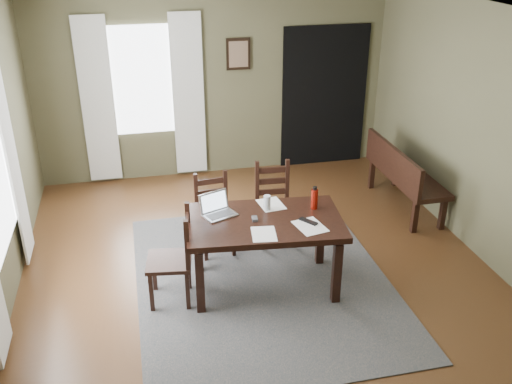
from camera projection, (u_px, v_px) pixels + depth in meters
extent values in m
cube|color=#492C16|center=(262.00, 281.00, 6.02)|extent=(5.00, 6.00, 0.01)
cube|color=brown|center=(214.00, 83.00, 8.07)|extent=(5.00, 0.02, 2.70)
cube|color=brown|center=(496.00, 142.00, 5.93)|extent=(0.02, 6.00, 2.70)
cube|color=white|center=(264.00, 17.00, 4.85)|extent=(5.00, 6.00, 0.02)
cube|color=#3D3D3D|center=(262.00, 280.00, 6.02)|extent=(2.60, 3.20, 0.01)
cube|color=black|center=(265.00, 222.00, 5.62)|extent=(1.62, 1.07, 0.06)
cube|color=black|center=(264.00, 227.00, 5.65)|extent=(1.44, 0.89, 0.05)
cube|color=black|center=(200.00, 282.00, 5.41)|extent=(0.09, 0.09, 0.65)
cube|color=black|center=(198.00, 244.00, 6.05)|extent=(0.09, 0.09, 0.65)
cube|color=black|center=(337.00, 273.00, 5.55)|extent=(0.09, 0.09, 0.65)
cube|color=black|center=(320.00, 236.00, 6.19)|extent=(0.09, 0.09, 0.65)
cube|color=black|center=(169.00, 261.00, 5.53)|extent=(0.49, 0.49, 0.04)
cube|color=black|center=(154.00, 272.00, 5.77)|extent=(0.05, 0.05, 0.42)
cube|color=black|center=(189.00, 270.00, 5.80)|extent=(0.05, 0.05, 0.42)
cube|color=black|center=(151.00, 292.00, 5.46)|extent=(0.05, 0.05, 0.42)
cube|color=black|center=(188.00, 290.00, 5.49)|extent=(0.05, 0.05, 0.42)
cube|color=black|center=(188.00, 227.00, 5.59)|extent=(0.05, 0.05, 0.53)
cube|color=black|center=(187.00, 246.00, 5.26)|extent=(0.05, 0.05, 0.53)
cube|color=black|center=(188.00, 249.00, 5.49)|extent=(0.07, 0.32, 0.07)
cube|color=black|center=(188.00, 236.00, 5.43)|extent=(0.07, 0.32, 0.07)
cube|color=black|center=(187.00, 223.00, 5.36)|extent=(0.07, 0.32, 0.07)
cube|color=black|center=(216.00, 219.00, 6.37)|extent=(0.43, 0.43, 0.04)
cube|color=black|center=(206.00, 245.00, 6.28)|extent=(0.04, 0.04, 0.39)
cube|color=black|center=(199.00, 231.00, 6.56)|extent=(0.04, 0.04, 0.39)
cube|color=black|center=(234.00, 240.00, 6.37)|extent=(0.04, 0.04, 0.39)
cube|color=black|center=(226.00, 227.00, 6.65)|extent=(0.04, 0.04, 0.39)
cube|color=black|center=(196.00, 194.00, 6.37)|extent=(0.05, 0.05, 0.49)
cube|color=black|center=(225.00, 190.00, 6.46)|extent=(0.05, 0.05, 0.49)
cube|color=black|center=(211.00, 203.00, 6.47)|extent=(0.29, 0.05, 0.07)
cube|color=black|center=(211.00, 192.00, 6.42)|extent=(0.29, 0.05, 0.07)
cube|color=black|center=(210.00, 181.00, 6.36)|extent=(0.29, 0.05, 0.07)
cube|color=black|center=(275.00, 209.00, 6.56)|extent=(0.44, 0.44, 0.04)
cube|color=black|center=(263.00, 234.00, 6.49)|extent=(0.04, 0.04, 0.41)
cube|color=black|center=(258.00, 220.00, 6.78)|extent=(0.04, 0.04, 0.41)
cube|color=black|center=(292.00, 231.00, 6.54)|extent=(0.04, 0.04, 0.41)
cube|color=black|center=(286.00, 218.00, 6.83)|extent=(0.04, 0.04, 0.41)
cube|color=black|center=(257.00, 182.00, 6.59)|extent=(0.05, 0.05, 0.51)
cube|color=black|center=(287.00, 180.00, 6.64)|extent=(0.05, 0.05, 0.51)
cube|color=black|center=(272.00, 192.00, 6.68)|extent=(0.31, 0.04, 0.07)
cube|color=black|center=(272.00, 181.00, 6.62)|extent=(0.31, 0.04, 0.07)
cube|color=black|center=(272.00, 170.00, 6.56)|extent=(0.31, 0.04, 0.07)
cube|color=black|center=(407.00, 175.00, 7.37)|extent=(0.49, 1.52, 0.07)
cube|color=black|center=(443.00, 213.00, 6.94)|extent=(0.07, 0.07, 0.42)
cube|color=black|center=(415.00, 217.00, 6.87)|extent=(0.07, 0.07, 0.42)
cube|color=black|center=(396.00, 172.00, 8.09)|extent=(0.07, 0.07, 0.42)
cube|color=black|center=(372.00, 174.00, 8.01)|extent=(0.07, 0.07, 0.42)
cube|color=black|center=(393.00, 161.00, 7.24)|extent=(0.05, 1.52, 0.37)
cube|color=#B7B7BC|center=(220.00, 215.00, 5.68)|extent=(0.37, 0.31, 0.02)
cube|color=#B7B7BC|center=(214.00, 201.00, 5.72)|extent=(0.31, 0.17, 0.20)
cube|color=silver|center=(214.00, 202.00, 5.71)|extent=(0.27, 0.14, 0.17)
cube|color=#3F3F42|center=(220.00, 215.00, 5.67)|extent=(0.29, 0.22, 0.00)
cube|color=#3F3F42|center=(255.00, 219.00, 5.59)|extent=(0.06, 0.09, 0.03)
cube|color=black|center=(308.00, 221.00, 5.55)|extent=(0.16, 0.19, 0.02)
cylinder|color=silver|center=(267.00, 203.00, 5.76)|extent=(0.09, 0.09, 0.16)
cylinder|color=#AC1A0D|center=(314.00, 199.00, 5.78)|extent=(0.09, 0.09, 0.21)
cylinder|color=black|center=(315.00, 188.00, 5.73)|extent=(0.05, 0.05, 0.03)
cube|color=white|center=(310.00, 226.00, 5.48)|extent=(0.31, 0.37, 0.00)
cube|color=white|center=(271.00, 204.00, 5.91)|extent=(0.27, 0.33, 0.00)
cube|color=white|center=(264.00, 234.00, 5.35)|extent=(0.26, 0.32, 0.00)
cube|color=white|center=(142.00, 81.00, 7.81)|extent=(1.00, 0.01, 1.50)
cube|color=silver|center=(12.00, 159.00, 5.91)|extent=(0.03, 0.48, 2.30)
cube|color=silver|center=(98.00, 102.00, 7.76)|extent=(0.44, 0.03, 2.30)
cube|color=silver|center=(188.00, 96.00, 8.01)|extent=(0.44, 0.03, 2.30)
cube|color=black|center=(238.00, 54.00, 7.94)|extent=(0.34, 0.03, 0.44)
cube|color=brown|center=(238.00, 54.00, 7.93)|extent=(0.27, 0.01, 0.36)
cube|color=black|center=(324.00, 97.00, 8.51)|extent=(1.30, 0.03, 2.10)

